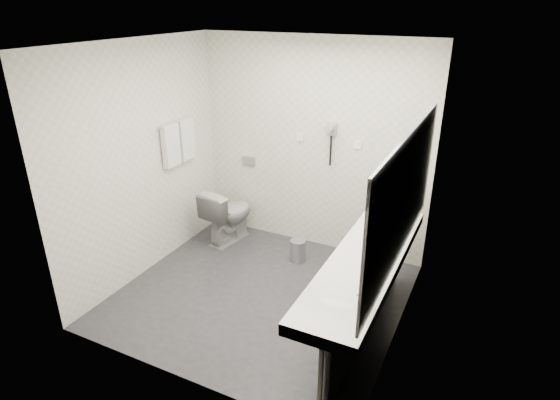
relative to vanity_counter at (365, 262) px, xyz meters
The scene contains 30 objects.
floor 1.39m from the vanity_counter, 169.92° to the left, with size 2.80×2.80×0.00m, color #2E2D33.
ceiling 2.05m from the vanity_counter, 169.92° to the left, with size 2.80×2.80×0.00m, color white.
wall_back 1.93m from the vanity_counter, 126.87° to the left, with size 2.80×2.80×0.00m, color white.
wall_front 1.64m from the vanity_counter, 135.64° to the right, with size 2.80×2.80×0.00m, color white.
wall_left 2.57m from the vanity_counter, behind, with size 2.60×2.60×0.00m, color white.
wall_right 0.56m from the vanity_counter, 36.03° to the left, with size 2.60×2.60×0.00m, color white.
vanity_counter is the anchor object (origin of this frame).
vanity_panel 0.43m from the vanity_counter, ahead, with size 0.03×2.15×0.75m, color gray.
vanity_post_near 1.12m from the vanity_counter, 86.97° to the right, with size 0.06×0.06×0.75m, color silver.
vanity_post_far 1.12m from the vanity_counter, 86.97° to the left, with size 0.06×0.06×0.75m, color silver.
mirror 0.70m from the vanity_counter, ahead, with size 0.02×2.20×1.05m, color #B2BCC6.
basin_near 0.65m from the vanity_counter, 90.00° to the right, with size 0.40×0.31×0.05m, color white.
basin_far 0.65m from the vanity_counter, 90.00° to the left, with size 0.40×0.31×0.05m, color white.
faucet_near 0.69m from the vanity_counter, 73.30° to the right, with size 0.04×0.04×0.15m, color silver.
faucet_far 0.69m from the vanity_counter, 73.30° to the left, with size 0.04×0.04×0.15m, color silver.
soap_bottle_a 0.22m from the vanity_counter, 42.91° to the left, with size 0.05×0.05×0.12m, color white.
soap_bottle_b 0.27m from the vanity_counter, 91.20° to the left, with size 0.08×0.08×0.11m, color white.
glass_left 0.26m from the vanity_counter, 54.61° to the left, with size 0.06×0.06×0.11m, color silver.
toilet 2.37m from the vanity_counter, 152.17° to the left, with size 0.40×0.71×0.72m, color white.
flush_plate 2.48m from the vanity_counter, 143.06° to the left, with size 0.18×0.02×0.12m, color #B2B5BA.
pedal_bin 1.61m from the vanity_counter, 136.65° to the left, with size 0.18×0.18×0.25m, color #B2B5BA.
bin_lid 1.56m from the vanity_counter, 136.65° to the left, with size 0.18×0.18×0.01m, color #B2B5BA.
towel_rail 2.69m from the vanity_counter, 163.14° to the left, with size 0.02×0.02×0.62m, color silver.
towel_near 2.59m from the vanity_counter, 166.10° to the left, with size 0.07×0.24×0.48m, color white.
towel_far 2.67m from the vanity_counter, 160.15° to the left, with size 0.07×0.24×0.48m, color white.
dryer_cradle 1.85m from the vanity_counter, 120.76° to the left, with size 0.10×0.04×0.14m, color #9B9AA0.
dryer_barrel 1.81m from the vanity_counter, 122.01° to the left, with size 0.08×0.08×0.14m, color #9B9AA0.
dryer_cord 1.76m from the vanity_counter, 121.02° to the left, with size 0.02×0.02×0.35m, color black.
switch_plate_a 2.04m from the vanity_counter, 130.59° to the left, with size 0.09×0.02×0.09m, color white.
switch_plate_b 1.69m from the vanity_counter, 111.13° to the left, with size 0.09×0.02×0.09m, color white.
Camera 1 is at (1.96, -3.54, 2.84)m, focal length 29.77 mm.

